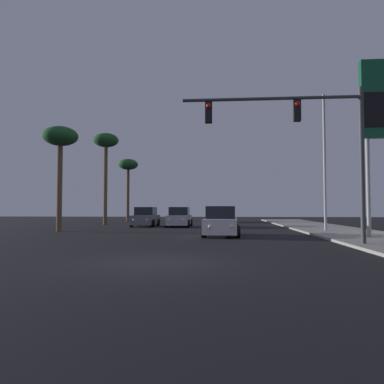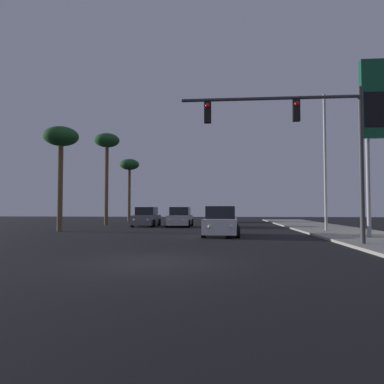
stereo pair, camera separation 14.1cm
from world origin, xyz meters
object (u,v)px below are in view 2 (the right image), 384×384
object	(u,v)px
palm_tree_mid	(107,145)
palm_tree_far	(129,167)
car_white	(221,222)
gas_station_sign	(381,108)
car_black	(222,215)
car_silver	(180,218)
car_grey	(146,218)
traffic_light_mast	(307,132)
palm_tree_near	(61,141)
street_lamp	(323,154)

from	to	relation	value
palm_tree_mid	palm_tree_far	world-z (taller)	palm_tree_mid
car_white	gas_station_sign	xyz separation A→B (m)	(8.13, -1.81, 5.86)
car_black	gas_station_sign	world-z (taller)	gas_station_sign
car_silver	palm_tree_mid	bearing A→B (deg)	-20.22
car_black	palm_tree_far	world-z (taller)	palm_tree_far
car_grey	palm_tree_far	world-z (taller)	palm_tree_far
car_silver	car_grey	size ratio (longest dim) A/B	1.00
car_white	gas_station_sign	bearing A→B (deg)	169.54
traffic_light_mast	palm_tree_near	xyz separation A→B (m)	(-14.70, 8.75, 1.46)
car_white	traffic_light_mast	bearing A→B (deg)	126.48
car_black	traffic_light_mast	xyz separation A→B (m)	(3.85, -27.01, 3.98)
car_black	car_white	world-z (taller)	same
car_black	palm_tree_far	xyz separation A→B (m)	(-11.25, 1.74, 5.82)
traffic_light_mast	palm_tree_near	size ratio (longest dim) A/B	1.05
gas_station_sign	palm_tree_near	world-z (taller)	gas_station_sign
car_black	traffic_light_mast	world-z (taller)	traffic_light_mast
car_grey	traffic_light_mast	bearing A→B (deg)	123.46
car_white	car_black	bearing A→B (deg)	-87.51
palm_tree_far	palm_tree_mid	bearing A→B (deg)	-87.73
car_white	car_grey	bearing A→B (deg)	-56.64
palm_tree_mid	palm_tree_far	distance (m)	10.06
car_silver	traffic_light_mast	bearing A→B (deg)	114.77
car_white	traffic_light_mast	world-z (taller)	traffic_light_mast
car_black	car_grey	bearing A→B (deg)	59.16
car_black	palm_tree_far	bearing A→B (deg)	-8.78
car_grey	street_lamp	bearing A→B (deg)	153.23
car_white	gas_station_sign	size ratio (longest dim) A/B	0.48
car_black	car_white	distance (m)	21.63
palm_tree_near	palm_tree_far	distance (m)	20.01
car_white	gas_station_sign	distance (m)	10.18
traffic_light_mast	street_lamp	world-z (taller)	street_lamp
palm_tree_mid	car_grey	bearing A→B (deg)	-29.65
gas_station_sign	palm_tree_far	size ratio (longest dim) A/B	1.18
car_black	palm_tree_near	size ratio (longest dim) A/B	0.60
car_black	traffic_light_mast	size ratio (longest dim) A/B	0.57
car_grey	car_black	bearing A→B (deg)	-119.77
car_grey	traffic_light_mast	distance (m)	19.64
car_black	car_silver	size ratio (longest dim) A/B	1.00
car_white	palm_tree_far	xyz separation A→B (m)	(-11.41, 23.37, 5.82)
car_silver	car_white	world-z (taller)	same
gas_station_sign	car_silver	bearing A→B (deg)	133.41
car_silver	palm_tree_mid	world-z (taller)	palm_tree_mid
car_grey	palm_tree_far	bearing A→B (deg)	-67.88
car_silver	palm_tree_far	distance (m)	16.04
traffic_light_mast	gas_station_sign	bearing A→B (deg)	38.85
car_black	palm_tree_mid	world-z (taller)	palm_tree_mid
car_black	street_lamp	size ratio (longest dim) A/B	0.48
car_black	street_lamp	xyz separation A→B (m)	(6.84, -17.79, 4.36)
car_white	palm_tree_mid	distance (m)	18.62
car_grey	palm_tree_near	bearing A→B (deg)	60.59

